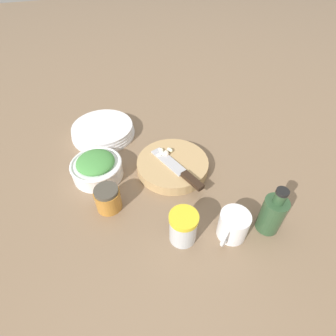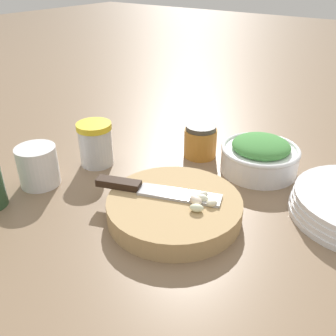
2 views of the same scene
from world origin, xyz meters
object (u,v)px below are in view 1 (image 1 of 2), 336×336
cutting_board (173,165)px  coffee_mug (233,226)px  herb_bowl (97,167)px  spice_jar (183,227)px  plate_stack (103,130)px  oil_bottle (272,214)px  garlic_cloves (165,152)px  chef_knife (180,170)px  honey_jar (108,198)px

cutting_board → coffee_mug: coffee_mug is taller
herb_bowl → spice_jar: 0.33m
plate_stack → oil_bottle: size_ratio=1.56×
garlic_cloves → spice_jar: spice_jar is taller
spice_jar → oil_bottle: 0.22m
herb_bowl → oil_bottle: size_ratio=1.08×
garlic_cloves → coffee_mug: coffee_mug is taller
cutting_board → herb_bowl: (0.05, 0.23, 0.02)m
chef_knife → plate_stack: chef_knife is taller
honey_jar → oil_bottle: 0.42m
coffee_mug → chef_knife: bearing=14.5°
garlic_cloves → plate_stack: garlic_cloves is taller
garlic_cloves → spice_jar: bearing=171.0°
spice_jar → oil_bottle: oil_bottle is taller
honey_jar → oil_bottle: size_ratio=0.49×
cutting_board → coffee_mug: 0.28m
herb_bowl → plate_stack: bearing=-13.1°
plate_stack → honey_jar: 0.33m
coffee_mug → plate_stack: 0.57m
chef_knife → honey_jar: size_ratio=2.98×
plate_stack → honey_jar: bearing=174.0°
chef_knife → herb_bowl: (0.10, 0.23, -0.00)m
chef_knife → plate_stack: bearing=101.9°
plate_stack → oil_bottle: bearing=-147.0°
spice_jar → plate_stack: (0.48, 0.12, -0.03)m
honey_jar → herb_bowl: bearing=5.3°
chef_knife → plate_stack: (0.30, 0.18, -0.02)m
honey_jar → chef_knife: bearing=-81.4°
chef_knife → honey_jar: 0.22m
garlic_cloves → spice_jar: size_ratio=0.67×
coffee_mug → honey_jar: bearing=55.9°
coffee_mug → plate_stack: (0.52, 0.24, -0.02)m
coffee_mug → oil_bottle: size_ratio=0.65×
oil_bottle → coffee_mug: bearing=84.3°
plate_stack → oil_bottle: oil_bottle is taller
cutting_board → honey_jar: (-0.08, 0.21, 0.02)m
coffee_mug → plate_stack: size_ratio=0.41×
garlic_cloves → oil_bottle: bearing=-151.4°
herb_bowl → garlic_cloves: bearing=-91.9°
coffee_mug → oil_bottle: oil_bottle is taller
cutting_board → chef_knife: bearing=-173.8°
cutting_board → garlic_cloves: size_ratio=3.67×
spice_jar → oil_bottle: bearing=-100.6°
garlic_cloves → oil_bottle: (-0.32, -0.17, 0.02)m
chef_knife → spice_jar: (-0.19, 0.06, 0.01)m
spice_jar → oil_bottle: size_ratio=0.63×
garlic_cloves → plate_stack: bearing=39.0°
garlic_cloves → honey_jar: (-0.12, 0.20, -0.01)m
garlic_cloves → coffee_mug: 0.32m
garlic_cloves → honey_jar: honey_jar is taller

